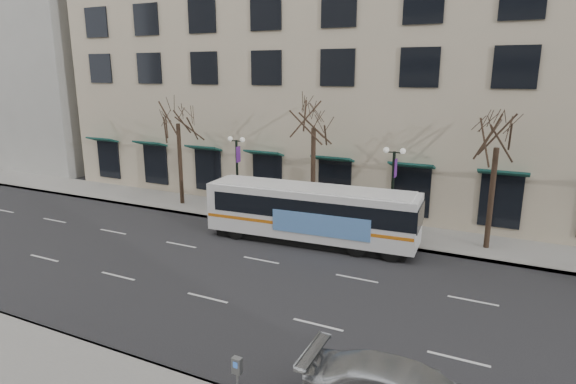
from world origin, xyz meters
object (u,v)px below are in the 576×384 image
Objects in this scene: tree_far_mid at (314,112)px; city_bus at (312,212)px; tree_far_right at (499,129)px; lamp_post_right at (393,189)px; pay_station at (237,369)px; lamp_post_left at (237,172)px; tree_far_left at (177,109)px.

tree_far_mid is 0.73× the size of city_bus.
city_bus is at bearing -67.25° from tree_far_mid.
tree_far_right reaches higher than city_bus.
pay_station is (-0.40, -15.50, -1.86)m from lamp_post_right.
lamp_post_right is at bearing 0.00° from lamp_post_left.
tree_far_mid is at bearing 0.00° from tree_far_left.
tree_far_right is 6.11m from lamp_post_right.
tree_far_mid reaches higher than tree_far_left.
lamp_post_left is at bearing 123.25° from pay_station.
lamp_post_left is at bearing -6.83° from tree_far_left.
tree_far_right reaches higher than lamp_post_left.
pay_station is at bearing -91.47° from lamp_post_right.
tree_far_right is 17.80m from pay_station.
tree_far_mid is at bearing 107.46° from pay_station.
tree_far_left reaches higher than lamp_post_left.
lamp_post_right is 15.62m from pay_station.
lamp_post_left reaches higher than city_bus.
city_bus is at bearing -161.07° from tree_far_right.
tree_far_mid is 10.01m from tree_far_right.
lamp_post_right is (10.00, 0.00, 0.00)m from lamp_post_left.
lamp_post_left is (-4.99, -0.60, -3.96)m from tree_far_mid.
tree_far_left is at bearing 133.70° from pay_station.
tree_far_right reaches higher than lamp_post_right.
tree_far_left is at bearing 177.71° from lamp_post_right.
tree_far_mid is 17.73m from pay_station.
tree_far_right is at bearing 6.85° from lamp_post_right.
tree_far_left is at bearing -180.00° from tree_far_mid.
tree_far_right is at bearing 0.00° from tree_far_left.
tree_far_right is at bearing 15.26° from city_bus.
city_bus is at bearing 105.83° from pay_station.
tree_far_mid reaches higher than city_bus.
pay_station is (4.61, -16.10, -5.82)m from tree_far_mid.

